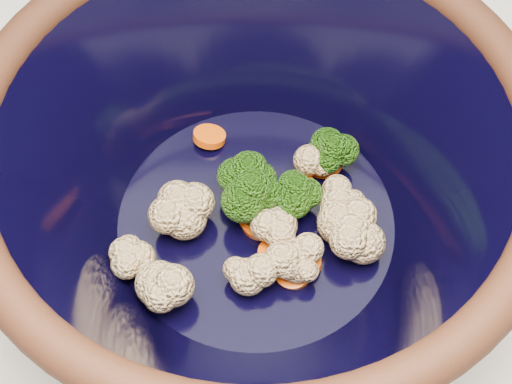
# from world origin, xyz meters

# --- Properties ---
(counter) EXTENTS (1.20, 1.20, 0.90)m
(counter) POSITION_xyz_m (0.00, 0.00, 0.45)
(counter) COLOR white
(counter) RESTS_ON ground
(mixing_bowl) EXTENTS (0.47, 0.47, 0.16)m
(mixing_bowl) POSITION_xyz_m (-0.08, -0.08, 0.99)
(mixing_bowl) COLOR black
(mixing_bowl) RESTS_ON counter
(vegetable_pile) EXTENTS (0.19, 0.16, 0.05)m
(vegetable_pile) POSITION_xyz_m (-0.07, -0.09, 0.96)
(vegetable_pile) COLOR #608442
(vegetable_pile) RESTS_ON mixing_bowl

